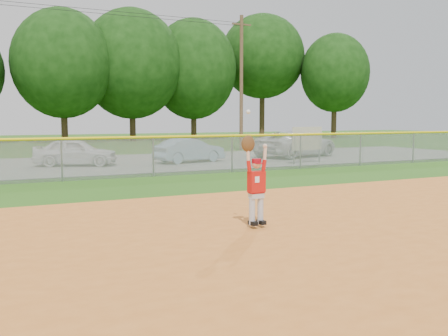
# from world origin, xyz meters

# --- Properties ---
(ground) EXTENTS (120.00, 120.00, 0.00)m
(ground) POSITION_xyz_m (0.00, 0.00, 0.00)
(ground) COLOR #265413
(ground) RESTS_ON ground
(clay_infield) EXTENTS (24.00, 16.00, 0.04)m
(clay_infield) POSITION_xyz_m (0.00, -3.00, 0.02)
(clay_infield) COLOR #C66923
(clay_infield) RESTS_ON ground
(parking_strip) EXTENTS (44.00, 10.00, 0.03)m
(parking_strip) POSITION_xyz_m (0.00, 16.00, 0.01)
(parking_strip) COLOR slate
(parking_strip) RESTS_ON ground
(car_white_a) EXTENTS (3.99, 2.74, 1.26)m
(car_white_a) POSITION_xyz_m (-2.01, 15.33, 0.66)
(car_white_a) COLOR white
(car_white_a) RESTS_ON parking_strip
(car_blue) EXTENTS (3.78, 2.05, 1.18)m
(car_blue) POSITION_xyz_m (3.35, 14.75, 0.62)
(car_blue) COLOR #7B9DB8
(car_blue) RESTS_ON parking_strip
(car_white_b) EXTENTS (5.76, 3.99, 1.46)m
(car_white_b) POSITION_xyz_m (10.09, 15.42, 0.76)
(car_white_b) COLOR silver
(car_white_b) RESTS_ON parking_strip
(sponsor_sign) EXTENTS (1.98, 0.48, 1.79)m
(sponsor_sign) POSITION_xyz_m (8.28, 11.81, 1.18)
(sponsor_sign) COLOR gray
(sponsor_sign) RESTS_ON ground
(outfield_fence) EXTENTS (40.06, 0.10, 1.55)m
(outfield_fence) POSITION_xyz_m (0.00, 10.00, 0.88)
(outfield_fence) COLOR gray
(outfield_fence) RESTS_ON ground
(power_lines) EXTENTS (19.40, 0.24, 9.00)m
(power_lines) POSITION_xyz_m (1.00, 22.00, 4.68)
(power_lines) COLOR #4C3823
(power_lines) RESTS_ON ground
(tree_line) EXTENTS (62.37, 13.00, 14.43)m
(tree_line) POSITION_xyz_m (0.96, 37.90, 7.53)
(tree_line) COLOR #422D1C
(tree_line) RESTS_ON ground
(ballplayer) EXTENTS (0.59, 0.26, 2.29)m
(ballplayer) POSITION_xyz_m (-0.90, 0.47, 0.99)
(ballplayer) COLOR silver
(ballplayer) RESTS_ON ground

